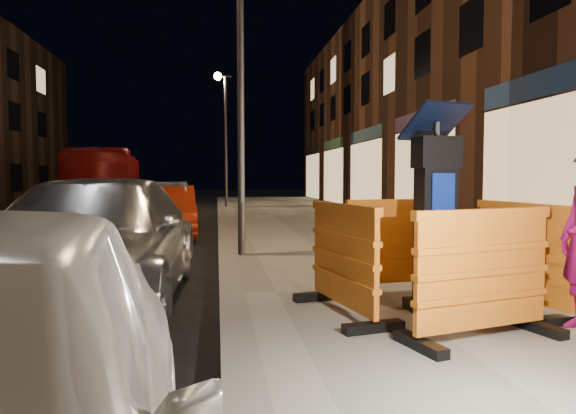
{
  "coord_description": "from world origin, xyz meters",
  "views": [
    {
      "loc": [
        -0.17,
        -5.99,
        1.5
      ],
      "look_at": [
        0.8,
        1.0,
        1.1
      ],
      "focal_mm": 32.0,
      "sensor_mm": 36.0,
      "label": 1
    }
  ],
  "objects": [
    {
      "name": "barrier_back",
      "position": [
        2.01,
        -0.14,
        0.7
      ],
      "size": [
        1.47,
        0.74,
        1.1
      ],
      "primitive_type": "cube",
      "rotation": [
        0.0,
        0.0,
        0.11
      ],
      "color": "orange",
      "rests_on": "sidewalk"
    },
    {
      "name": "parking_kiosk",
      "position": [
        2.01,
        -1.09,
        1.13
      ],
      "size": [
        0.72,
        0.72,
        1.97
      ],
      "primitive_type": "cube",
      "rotation": [
        0.0,
        0.0,
        0.17
      ],
      "color": "black",
      "rests_on": "sidewalk"
    },
    {
      "name": "street_lamp_far",
      "position": [
        0.25,
        18.0,
        3.15
      ],
      "size": [
        0.12,
        0.12,
        6.0
      ],
      "primitive_type": "cylinder",
      "color": "#3F3F44",
      "rests_on": "sidewalk"
    },
    {
      "name": "street_lamp_mid",
      "position": [
        0.25,
        3.0,
        3.15
      ],
      "size": [
        0.12,
        0.12,
        6.0
      ],
      "primitive_type": "cylinder",
      "color": "#3F3F44",
      "rests_on": "sidewalk"
    },
    {
      "name": "sidewalk",
      "position": [
        3.0,
        0.0,
        0.07
      ],
      "size": [
        6.0,
        60.0,
        0.15
      ],
      "primitive_type": "cube",
      "color": "gray",
      "rests_on": "ground"
    },
    {
      "name": "kerb",
      "position": [
        0.0,
        0.0,
        0.07
      ],
      "size": [
        0.3,
        60.0,
        0.15
      ],
      "primitive_type": "cube",
      "color": "slate",
      "rests_on": "ground"
    },
    {
      "name": "barrier_front",
      "position": [
        2.01,
        -2.04,
        0.7
      ],
      "size": [
        1.51,
        0.92,
        1.1
      ],
      "primitive_type": "cube",
      "rotation": [
        0.0,
        0.0,
        0.25
      ],
      "color": "orange",
      "rests_on": "sidewalk"
    },
    {
      "name": "ground_plane",
      "position": [
        0.0,
        0.0,
        0.0
      ],
      "size": [
        120.0,
        120.0,
        0.0
      ],
      "primitive_type": "plane",
      "color": "black",
      "rests_on": "ground"
    },
    {
      "name": "car_red",
      "position": [
        -1.44,
        7.57,
        0.0
      ],
      "size": [
        1.71,
        4.04,
        1.3
      ],
      "primitive_type": "imported",
      "rotation": [
        0.0,
        0.0,
        0.09
      ],
      "color": "#A5270F",
      "rests_on": "ground"
    },
    {
      "name": "bus_doubledecker",
      "position": [
        -4.77,
        16.6,
        0.0
      ],
      "size": [
        3.22,
        9.72,
        2.66
      ],
      "primitive_type": "imported",
      "rotation": [
        0.0,
        0.0,
        0.1
      ],
      "color": "maroon",
      "rests_on": "ground"
    },
    {
      "name": "barrier_bldgside",
      "position": [
        2.96,
        -1.09,
        0.7
      ],
      "size": [
        0.76,
        1.47,
        1.1
      ],
      "primitive_type": "cube",
      "rotation": [
        0.0,
        0.0,
        1.7
      ],
      "color": "orange",
      "rests_on": "sidewalk"
    },
    {
      "name": "barrier_kerbside",
      "position": [
        1.06,
        -1.09,
        0.7
      ],
      "size": [
        0.85,
        1.5,
        1.1
      ],
      "primitive_type": "cube",
      "rotation": [
        0.0,
        0.0,
        1.77
      ],
      "color": "orange",
      "rests_on": "sidewalk"
    },
    {
      "name": "car_silver",
      "position": [
        -1.61,
        0.26,
        0.0
      ],
      "size": [
        2.22,
        5.2,
        1.5
      ],
      "primitive_type": "imported",
      "rotation": [
        0.0,
        0.0,
        -0.02
      ],
      "color": "silver",
      "rests_on": "ground"
    }
  ]
}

